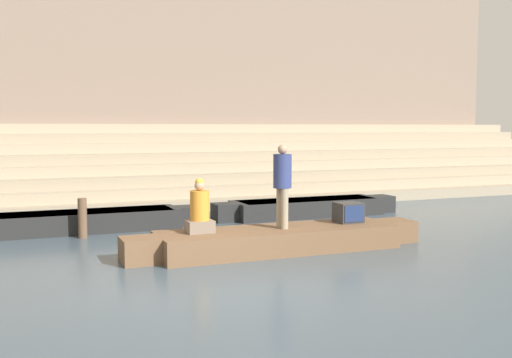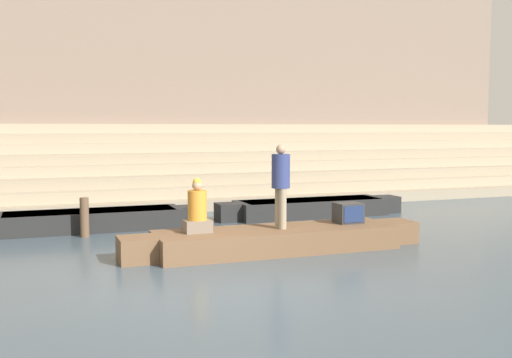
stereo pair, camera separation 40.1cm
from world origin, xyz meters
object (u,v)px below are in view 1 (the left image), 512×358
Objects in this scene: tv_set at (348,212)px; moored_boat_shore at (88,221)px; person_rowing at (200,211)px; moored_boat_distant at (307,207)px; mooring_post at (82,218)px; person_standing at (282,180)px; rowboat_main at (278,239)px.

moored_boat_shore is at bearing 146.83° from tv_set.
person_rowing reaches higher than moored_boat_distant.
tv_set is 0.10× the size of moored_boat_shore.
moored_boat_shore is 6.00m from moored_boat_distant.
person_standing is at bearing -39.76° from mooring_post.
rowboat_main is at bearing -53.78° from moored_boat_shore.
tv_set is at bearing -2.56° from person_rowing.
mooring_post reaches higher than tv_set.
mooring_post reaches higher than moored_boat_distant.
moored_boat_shore is at bearing 75.96° from mooring_post.
mooring_post is (-6.22, -1.07, 0.20)m from moored_boat_distant.
person_rowing reaches higher than tv_set.
moored_boat_distant is (4.33, 3.92, -0.63)m from person_rowing.
mooring_post is at bearing -108.11° from moored_boat_shore.
person_standing is (0.08, -0.02, 1.18)m from rowboat_main.
moored_boat_shore is at bearing 111.21° from person_rowing.
moored_boat_shore is (-3.35, 3.88, -1.18)m from person_standing.
mooring_post is at bearing 136.61° from rowboat_main.
person_standing is 0.31× the size of moored_boat_distant.
rowboat_main is 1.75m from tv_set.
person_standing reaches higher than rowboat_main.
rowboat_main is 1.74m from person_rowing.
moored_boat_distant is at bearing 79.24° from tv_set.
moored_boat_distant is 6.09× the size of mooring_post.
moored_boat_shore is 0.95m from mooring_post.
person_rowing is 1.18× the size of mooring_post.
person_standing is 4.76m from mooring_post.
person_standing is 0.30× the size of moored_boat_shore.
person_standing reaches higher than moored_boat_distant.
mooring_post is at bearing 155.14° from tv_set.
tv_set is at bearing -41.09° from moored_boat_shore.
rowboat_main is 3.74× the size of person_standing.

